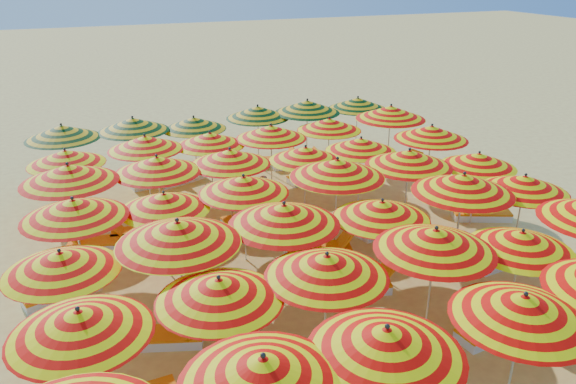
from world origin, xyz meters
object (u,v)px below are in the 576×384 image
object	(u,v)px
umbrella_9	(435,240)
umbrella_39	(258,112)
umbrella_16	(463,184)
umbrella_20	(244,185)
umbrella_8	(327,266)
umbrella_29	(431,133)
umbrella_34	(329,124)
umbrella_40	(307,107)
umbrella_14	(284,215)
umbrella_22	(409,158)
umbrella_26	(230,157)
lounger_4	(356,286)
lounger_3	(164,337)
umbrella_27	(305,154)
umbrella_31	(145,143)
umbrella_41	(358,103)
lounger_18	(272,161)
lounger_14	(312,177)
lounger_5	(500,259)
lounger_13	(438,190)
umbrella_13	(178,233)
umbrella_21	(337,168)
lounger_16	(157,181)
umbrella_32	(210,139)
lounger_11	(141,233)
lounger_9	(480,214)
umbrella_1	(263,371)
beachgoer_b	(307,228)
umbrella_18	(74,209)
lounger_19	(296,163)
lounger_2	(495,328)
beachgoer_a	(264,203)
umbrella_3	(523,308)
umbrella_6	(80,322)
umbrella_33	(271,132)
umbrella_24	(69,174)
umbrella_25	(157,165)
umbrella_2	(386,341)
umbrella_19	(164,201)
lounger_6	(59,292)
umbrella_12	(61,262)
umbrella_35	(391,112)
umbrella_30	(66,157)
umbrella_37	(133,124)
lounger_7	(320,249)
lounger_12	(252,218)
lounger_8	(382,228)
umbrella_10	(521,241)
umbrella_36	(62,132)
umbrella_17	(524,184)

from	to	relation	value
umbrella_9	umbrella_39	world-z (taller)	umbrella_9
umbrella_16	umbrella_20	bearing A→B (deg)	154.06
umbrella_8	umbrella_29	size ratio (longest dim) A/B	1.11
umbrella_34	umbrella_40	bearing A→B (deg)	90.54
umbrella_14	umbrella_22	size ratio (longest dim) A/B	0.83
umbrella_8	umbrella_26	size ratio (longest dim) A/B	0.92
umbrella_16	lounger_4	xyz separation A→B (m)	(-2.83, -0.09, -2.14)
umbrella_40	lounger_3	distance (m)	11.51
umbrella_27	umbrella_31	world-z (taller)	umbrella_31
umbrella_41	lounger_18	distance (m)	4.01
umbrella_27	lounger_14	size ratio (longest dim) A/B	1.27
lounger_5	lounger_13	size ratio (longest dim) A/B	0.98
umbrella_13	umbrella_26	xyz separation A→B (m)	(2.37, 4.53, -0.19)
umbrella_21	lounger_16	size ratio (longest dim) A/B	1.59
umbrella_31	umbrella_40	world-z (taller)	umbrella_40
lounger_5	lounger_14	bearing A→B (deg)	-81.27
umbrella_27	umbrella_32	world-z (taller)	umbrella_32
umbrella_16	umbrella_41	distance (m)	9.02
umbrella_34	lounger_5	bearing A→B (deg)	-77.43
umbrella_22	lounger_11	distance (m)	7.74
umbrella_13	lounger_3	bearing A→B (deg)	-155.81
umbrella_32	lounger_9	xyz separation A→B (m)	(7.11, -4.43, -1.90)
umbrella_1	beachgoer_b	xyz separation A→B (m)	(3.55, 6.65, -1.56)
umbrella_18	lounger_19	xyz separation A→B (m)	(7.86, 6.24, -2.03)
lounger_2	beachgoer_a	bearing A→B (deg)	106.07
umbrella_8	umbrella_26	bearing A→B (deg)	89.32
umbrella_3	umbrella_34	size ratio (longest dim) A/B	0.96
umbrella_14	umbrella_21	size ratio (longest dim) A/B	0.89
umbrella_1	umbrella_9	bearing A→B (deg)	27.89
umbrella_6	umbrella_33	world-z (taller)	umbrella_33
umbrella_24	umbrella_25	size ratio (longest dim) A/B	1.13
umbrella_2	umbrella_25	xyz separation A→B (m)	(-1.78, 8.80, -0.00)
umbrella_34	umbrella_6	bearing A→B (deg)	-133.74
umbrella_1	beachgoer_a	bearing A→B (deg)	70.70
umbrella_19	lounger_6	world-z (taller)	umbrella_19
lounger_3	umbrella_33	bearing A→B (deg)	72.13
umbrella_8	umbrella_16	bearing A→B (deg)	24.40
umbrella_9	umbrella_12	distance (m)	7.11
umbrella_33	umbrella_35	xyz separation A→B (m)	(4.54, 0.20, 0.16)
umbrella_6	umbrella_30	xyz separation A→B (m)	(0.02, 8.56, -0.06)
umbrella_39	umbrella_40	bearing A→B (deg)	-9.17
umbrella_37	lounger_14	distance (m)	6.38
lounger_3	lounger_7	size ratio (longest dim) A/B	1.00
lounger_12	lounger_14	distance (m)	3.95
umbrella_40	lounger_9	size ratio (longest dim) A/B	1.75
lounger_8	umbrella_33	bearing A→B (deg)	-75.92
umbrella_10	lounger_19	xyz separation A→B (m)	(-0.47, 10.81, -1.85)
umbrella_36	umbrella_17	bearing A→B (deg)	-39.27
lounger_11	lounger_2	bearing A→B (deg)	141.58
umbrella_6	umbrella_33	distance (m)	10.52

